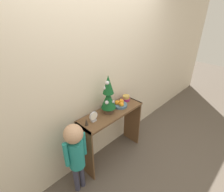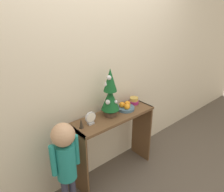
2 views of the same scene
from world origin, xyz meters
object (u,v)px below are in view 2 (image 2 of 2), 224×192
(desk_clock, at_px, (91,118))
(figurine, at_px, (81,123))
(fruit_bowl, at_px, (126,107))
(singing_bowl, at_px, (134,101))
(mini_tree, at_px, (110,94))
(child_figure, at_px, (65,156))

(desk_clock, xyz_separation_m, figurine, (-0.11, 0.00, -0.02))
(fruit_bowl, relative_size, figurine, 1.95)
(singing_bowl, bearing_deg, figurine, -176.30)
(mini_tree, distance_m, desk_clock, 0.34)
(mini_tree, height_order, figurine, mini_tree)
(fruit_bowl, height_order, singing_bowl, fruit_bowl)
(mini_tree, xyz_separation_m, fruit_bowl, (0.22, -0.01, -0.22))
(mini_tree, distance_m, singing_bowl, 0.47)
(desk_clock, distance_m, figurine, 0.12)
(singing_bowl, relative_size, desk_clock, 0.84)
(fruit_bowl, bearing_deg, child_figure, -172.76)
(fruit_bowl, xyz_separation_m, desk_clock, (-0.51, -0.01, 0.04))
(mini_tree, height_order, child_figure, mini_tree)
(mini_tree, height_order, desk_clock, mini_tree)
(child_figure, bearing_deg, fruit_bowl, 7.24)
(mini_tree, xyz_separation_m, singing_bowl, (0.41, 0.03, -0.22))
(singing_bowl, bearing_deg, mini_tree, -175.22)
(fruit_bowl, distance_m, desk_clock, 0.51)
(singing_bowl, distance_m, desk_clock, 0.70)
(desk_clock, bearing_deg, figurine, 179.32)
(mini_tree, relative_size, desk_clock, 3.81)
(mini_tree, distance_m, child_figure, 0.78)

